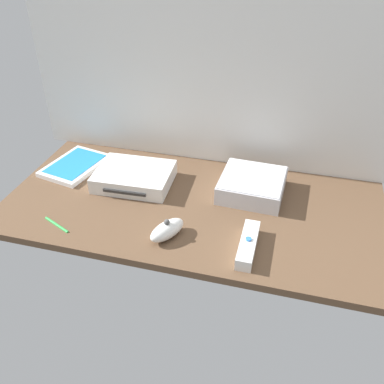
# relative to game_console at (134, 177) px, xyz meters

# --- Properties ---
(ground_plane) EXTENTS (1.00, 0.48, 0.02)m
(ground_plane) POSITION_rel_game_console_xyz_m (0.18, -0.06, -0.03)
(ground_plane) COLOR brown
(ground_plane) RESTS_ON ground
(back_wall) EXTENTS (1.10, 0.01, 0.64)m
(back_wall) POSITION_rel_game_console_xyz_m (0.18, 0.19, 0.30)
(back_wall) COLOR white
(back_wall) RESTS_ON ground
(game_console) EXTENTS (0.22, 0.17, 0.04)m
(game_console) POSITION_rel_game_console_xyz_m (0.00, 0.00, 0.00)
(game_console) COLOR white
(game_console) RESTS_ON ground_plane
(mini_computer) EXTENTS (0.18, 0.18, 0.05)m
(mini_computer) POSITION_rel_game_console_xyz_m (0.33, 0.04, 0.00)
(mini_computer) COLOR silver
(mini_computer) RESTS_ON ground_plane
(game_case) EXTENTS (0.17, 0.21, 0.02)m
(game_case) POSITION_rel_game_console_xyz_m (-0.21, 0.03, -0.01)
(game_case) COLOR white
(game_case) RESTS_ON ground_plane
(remote_wand) EXTENTS (0.04, 0.15, 0.03)m
(remote_wand) POSITION_rel_game_console_xyz_m (0.35, -0.19, -0.01)
(remote_wand) COLOR white
(remote_wand) RESTS_ON ground_plane
(remote_nunchuk) EXTENTS (0.09, 0.11, 0.05)m
(remote_nunchuk) POSITION_rel_game_console_xyz_m (0.16, -0.20, -0.00)
(remote_nunchuk) COLOR white
(remote_nunchuk) RESTS_ON ground_plane
(stylus_pen) EXTENTS (0.08, 0.04, 0.01)m
(stylus_pen) POSITION_rel_game_console_xyz_m (-0.12, -0.23, -0.02)
(stylus_pen) COLOR green
(stylus_pen) RESTS_ON ground_plane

